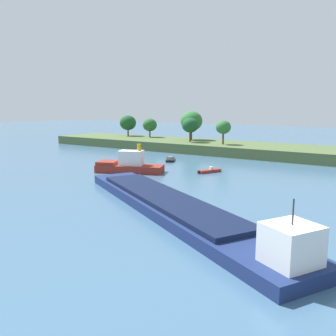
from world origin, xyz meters
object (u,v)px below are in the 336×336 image
object	(u,v)px
small_motorboat	(170,160)
tugboat	(129,165)
cargo_barge	(175,208)
fishing_skiff	(209,171)

from	to	relation	value
small_motorboat	tugboat	size ratio (longest dim) A/B	0.40
tugboat	cargo_barge	bearing A→B (deg)	-39.96
cargo_barge	small_motorboat	world-z (taller)	cargo_barge
tugboat	fishing_skiff	bearing A→B (deg)	31.70
small_motorboat	fishing_skiff	bearing A→B (deg)	-30.31
small_motorboat	tugboat	xyz separation A→B (m)	(0.99, -15.38, 1.05)
cargo_barge	tugboat	bearing A→B (deg)	140.04
fishing_skiff	small_motorboat	world-z (taller)	fishing_skiff
fishing_skiff	small_motorboat	bearing A→B (deg)	149.69
fishing_skiff	cargo_barge	xyz separation A→B (m)	(8.41, -24.97, 0.60)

